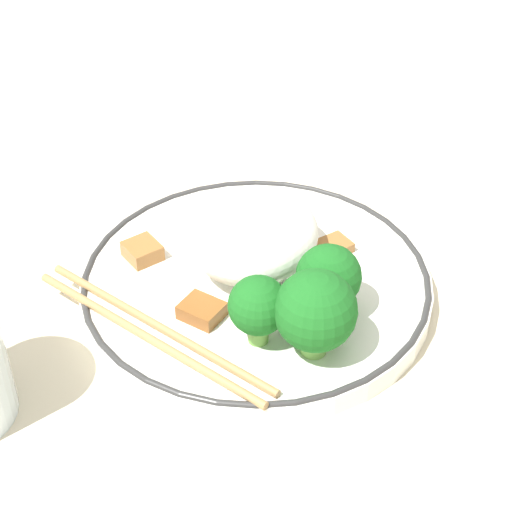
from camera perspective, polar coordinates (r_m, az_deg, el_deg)
ground_plane at (r=0.65m, az=0.00°, el=-2.57°), size 3.00×3.00×0.00m
plate at (r=0.64m, az=0.00°, el=-1.87°), size 0.26×0.26×0.02m
rice_mound at (r=0.64m, az=-0.11°, el=1.39°), size 0.11×0.09×0.05m
broccoli_back_left at (r=0.57m, az=0.16°, el=-3.39°), size 0.04×0.04×0.05m
broccoli_back_center at (r=0.56m, az=3.99°, el=-3.70°), size 0.06×0.06×0.06m
broccoli_back_right at (r=0.59m, az=4.86°, el=-1.44°), size 0.05×0.05×0.06m
meat_near_front at (r=0.60m, az=-3.64°, el=-3.66°), size 0.03×0.03×0.01m
meat_near_left at (r=0.66m, az=-7.58°, el=0.33°), size 0.03×0.03×0.01m
meat_near_right at (r=0.69m, az=-1.50°, el=2.44°), size 0.03×0.03×0.01m
meat_near_back at (r=0.66m, az=4.84°, el=0.50°), size 0.04×0.04×0.01m
chopsticks at (r=0.59m, az=-6.93°, el=-5.00°), size 0.07×0.20×0.01m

